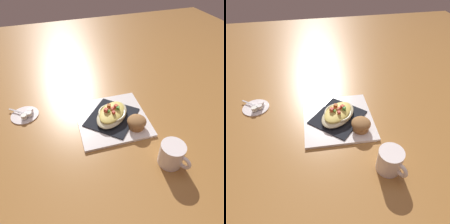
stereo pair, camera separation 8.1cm
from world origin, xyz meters
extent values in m
plane|color=#A06C35|center=(0.00, 0.00, 0.00)|extent=(2.60, 2.60, 0.00)
cube|color=white|center=(0.00, 0.00, 0.01)|extent=(0.29, 0.29, 0.01)
cube|color=black|center=(0.00, 0.00, 0.01)|extent=(0.25, 0.26, 0.00)
ellipsoid|color=beige|center=(0.00, 0.00, 0.03)|extent=(0.19, 0.20, 0.03)
torus|color=beige|center=(0.00, 0.00, 0.04)|extent=(0.16, 0.16, 0.01)
ellipsoid|color=#E1CB5D|center=(0.00, 0.00, 0.04)|extent=(0.16, 0.16, 0.02)
cube|color=#54A434|center=(-0.02, -0.01, 0.05)|extent=(0.01, 0.01, 0.01)
cube|color=#CF4439|center=(0.00, -0.02, 0.05)|extent=(0.01, 0.01, 0.01)
cube|color=#D0452C|center=(0.02, 0.01, 0.06)|extent=(0.02, 0.02, 0.01)
cube|color=#AE5624|center=(-0.01, 0.02, 0.06)|extent=(0.02, 0.02, 0.01)
cube|color=#D43A36|center=(0.01, 0.01, 0.05)|extent=(0.01, 0.01, 0.01)
cube|color=#AE5237|center=(0.00, 0.00, 0.05)|extent=(0.01, 0.01, 0.01)
cube|color=green|center=(0.02, 0.00, 0.06)|extent=(0.02, 0.02, 0.01)
cube|color=#CF4939|center=(-0.02, 0.00, 0.06)|extent=(0.02, 0.02, 0.01)
cylinder|color=#996637|center=(0.07, -0.08, 0.02)|extent=(0.06, 0.06, 0.02)
ellipsoid|color=olive|center=(0.07, -0.08, 0.04)|extent=(0.07, 0.07, 0.04)
ellipsoid|color=#4C0F23|center=(0.07, -0.08, 0.05)|extent=(0.03, 0.03, 0.01)
cylinder|color=white|center=(0.12, -0.26, 0.04)|extent=(0.08, 0.08, 0.08)
torus|color=white|center=(0.14, -0.30, 0.04)|extent=(0.03, 0.05, 0.05)
cylinder|color=#4C2D14|center=(0.12, -0.26, 0.02)|extent=(0.07, 0.07, 0.05)
cylinder|color=white|center=(-0.34, 0.14, 0.00)|extent=(0.11, 0.11, 0.01)
ellipsoid|color=silver|center=(-0.34, 0.14, 0.01)|extent=(0.04, 0.04, 0.01)
cube|color=silver|center=(-0.37, 0.17, 0.01)|extent=(0.06, 0.05, 0.00)
cylinder|color=white|center=(-0.34, 0.11, 0.02)|extent=(0.02, 0.02, 0.02)
cylinder|color=white|center=(-0.32, 0.12, 0.02)|extent=(0.02, 0.02, 0.02)
cylinder|color=white|center=(-0.31, 0.14, 0.02)|extent=(0.02, 0.02, 0.02)
camera|label=1|loc=(-0.19, -0.58, 0.58)|focal=32.86mm
camera|label=2|loc=(-0.11, -0.60, 0.58)|focal=32.86mm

